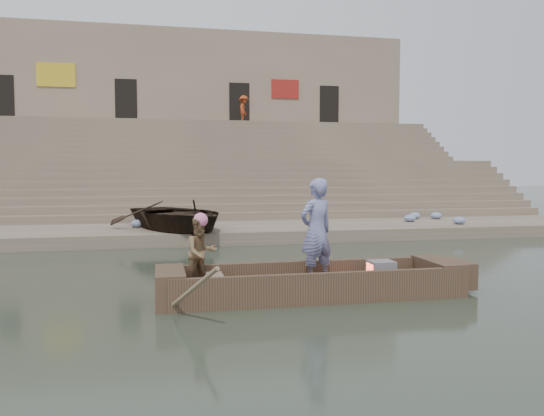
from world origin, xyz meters
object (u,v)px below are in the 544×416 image
object	(u,v)px
rowing_man	(201,253)
beached_rowboat	(177,215)
main_rowboat	(311,291)
pedestrian	(244,109)
standing_man	(316,231)
television	(381,271)

from	to	relation	value
rowing_man	beached_rowboat	distance (m)	8.07
main_rowboat	rowing_man	bearing A→B (deg)	175.92
main_rowboat	beached_rowboat	size ratio (longest dim) A/B	1.07
rowing_man	pedestrian	bearing A→B (deg)	56.41
pedestrian	main_rowboat	bearing A→B (deg)	-168.04
standing_man	television	bearing A→B (deg)	150.37
television	pedestrian	size ratio (longest dim) A/B	0.27
standing_man	beached_rowboat	xyz separation A→B (m)	(-2.29, 8.06, -0.32)
standing_man	pedestrian	distance (m)	23.86
main_rowboat	television	size ratio (longest dim) A/B	10.87
beached_rowboat	television	bearing A→B (deg)	-92.58
beached_rowboat	pedestrian	distance (m)	16.69
main_rowboat	television	world-z (taller)	television
standing_man	television	size ratio (longest dim) A/B	4.26
main_rowboat	television	distance (m)	1.39
pedestrian	rowing_man	bearing A→B (deg)	-172.90
standing_man	pedestrian	world-z (taller)	pedestrian
main_rowboat	beached_rowboat	bearing A→B (deg)	104.66
main_rowboat	rowing_man	distance (m)	2.14
main_rowboat	standing_man	distance (m)	1.11
beached_rowboat	rowing_man	bearing A→B (deg)	-114.65
pedestrian	beached_rowboat	bearing A→B (deg)	-178.88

